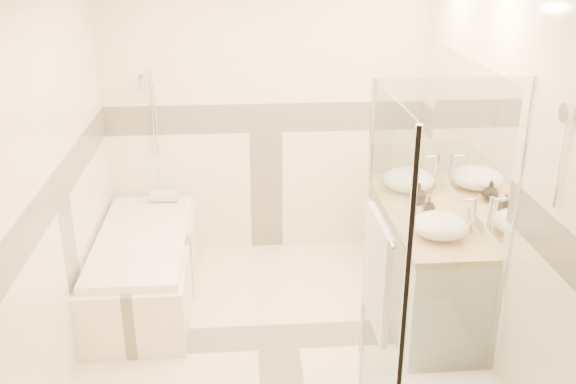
{
  "coord_description": "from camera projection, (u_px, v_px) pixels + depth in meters",
  "views": [
    {
      "loc": [
        -0.23,
        -3.98,
        2.76
      ],
      "look_at": [
        0.1,
        0.25,
        1.05
      ],
      "focal_mm": 40.0,
      "sensor_mm": 36.0,
      "label": 1
    }
  ],
  "objects": [
    {
      "name": "room",
      "position": [
        284.0,
        177.0,
        4.27
      ],
      "size": [
        2.82,
        3.02,
        2.52
      ],
      "color": "#F4E0C2",
      "rests_on": "ground"
    },
    {
      "name": "bathtub",
      "position": [
        144.0,
        263.0,
        5.14
      ],
      "size": [
        0.75,
        1.7,
        0.56
      ],
      "color": "#F9E5C7",
      "rests_on": "ground"
    },
    {
      "name": "vanity",
      "position": [
        420.0,
        261.0,
        4.93
      ],
      "size": [
        0.58,
        1.62,
        0.85
      ],
      "color": "white",
      "rests_on": "ground"
    },
    {
      "name": "shower_enclosure",
      "position": [
        431.0,
        354.0,
        3.7
      ],
      "size": [
        0.96,
        0.93,
        2.04
      ],
      "color": "#F9E5C7",
      "rests_on": "ground"
    },
    {
      "name": "vessel_sink_near",
      "position": [
        408.0,
        179.0,
        5.13
      ],
      "size": [
        0.42,
        0.42,
        0.17
      ],
      "primitive_type": "ellipsoid",
      "color": "white",
      "rests_on": "vanity"
    },
    {
      "name": "vessel_sink_far",
      "position": [
        440.0,
        225.0,
        4.34
      ],
      "size": [
        0.39,
        0.39,
        0.15
      ],
      "primitive_type": "ellipsoid",
      "color": "white",
      "rests_on": "vanity"
    },
    {
      "name": "faucet_near",
      "position": [
        436.0,
        169.0,
        5.11
      ],
      "size": [
        0.12,
        0.03,
        0.29
      ],
      "color": "silver",
      "rests_on": "vanity"
    },
    {
      "name": "faucet_far",
      "position": [
        472.0,
        213.0,
        4.33
      ],
      "size": [
        0.11,
        0.03,
        0.27
      ],
      "color": "silver",
      "rests_on": "vanity"
    },
    {
      "name": "amenity_bottle_a",
      "position": [
        429.0,
        208.0,
        4.6
      ],
      "size": [
        0.08,
        0.08,
        0.17
      ],
      "primitive_type": "imported",
      "rotation": [
        0.0,
        0.0,
        -0.06
      ],
      "color": "black",
      "rests_on": "vanity"
    },
    {
      "name": "amenity_bottle_b",
      "position": [
        418.0,
        193.0,
        4.86
      ],
      "size": [
        0.14,
        0.14,
        0.16
      ],
      "primitive_type": "imported",
      "rotation": [
        0.0,
        0.0,
        0.09
      ],
      "color": "black",
      "rests_on": "vanity"
    },
    {
      "name": "folded_towels",
      "position": [
        402.0,
        177.0,
        5.33
      ],
      "size": [
        0.16,
        0.24,
        0.07
      ],
      "primitive_type": "cube",
      "rotation": [
        0.0,
        0.0,
        0.13
      ],
      "color": "silver",
      "rests_on": "vanity"
    },
    {
      "name": "rolled_towel",
      "position": [
        164.0,
        196.0,
        5.64
      ],
      "size": [
        0.23,
        0.1,
        0.1
      ],
      "primitive_type": "cylinder",
      "rotation": [
        0.0,
        1.57,
        0.0
      ],
      "color": "silver",
      "rests_on": "bathtub"
    }
  ]
}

